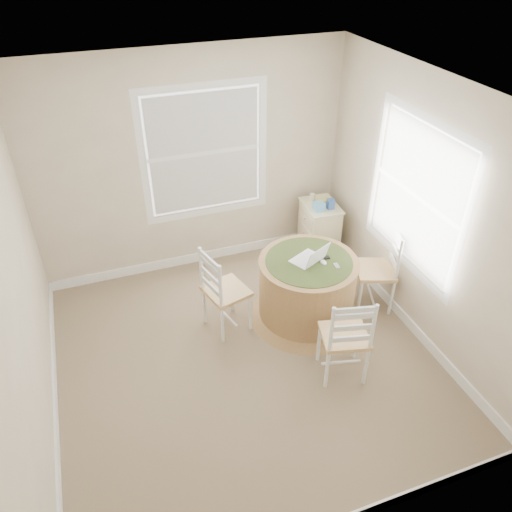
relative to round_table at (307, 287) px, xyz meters
name	(u,v)px	position (x,y,z in m)	size (l,w,h in m)	color
room	(255,237)	(-0.66, -0.22, 0.90)	(3.64, 3.64, 2.64)	#8A6F57
round_table	(307,287)	(0.00, 0.00, 0.00)	(1.21, 1.21, 0.74)	#997344
chair_left	(226,291)	(-0.85, 0.14, 0.07)	(0.42, 0.40, 0.95)	white
chair_near	(345,335)	(-0.02, -0.85, 0.07)	(0.42, 0.40, 0.95)	white
chair_right	(375,270)	(0.78, -0.06, 0.07)	(0.42, 0.40, 0.95)	white
laptop	(309,258)	(0.00, 0.00, 0.36)	(0.41, 0.39, 0.23)	white
mouse	(323,262)	(0.12, -0.08, 0.34)	(0.06, 0.09, 0.03)	white
phone	(337,266)	(0.23, -0.17, 0.33)	(0.04, 0.09, 0.02)	#B7BABF
keys	(327,258)	(0.19, -0.02, 0.34)	(0.06, 0.05, 0.03)	black
corner_chest	(319,230)	(0.65, 1.05, -0.04)	(0.44, 0.57, 0.72)	beige
tissue_box	(319,206)	(0.58, 0.95, 0.37)	(0.12, 0.12, 0.10)	#5DA1D4
box_yellow	(324,202)	(0.69, 1.06, 0.35)	(0.15, 0.10, 0.06)	gold
box_blue	(330,204)	(0.71, 0.94, 0.38)	(0.08, 0.08, 0.12)	#3659A3
cup_cream	(313,197)	(0.60, 1.18, 0.36)	(0.07, 0.07, 0.09)	beige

